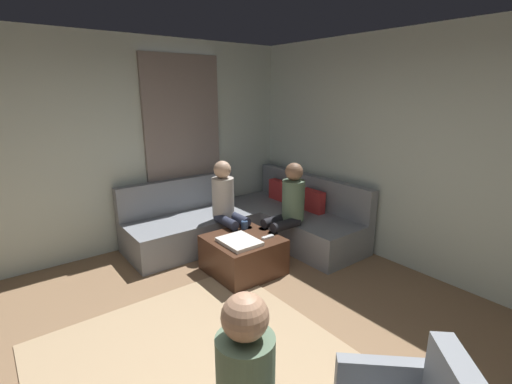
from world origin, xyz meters
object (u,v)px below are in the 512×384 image
Objects in this scene: sectional_couch at (250,221)px; person_on_couch_side at (227,204)px; ottoman at (243,255)px; person_on_couch_back at (287,207)px; coffee_mug at (244,225)px; game_remote at (268,237)px.

sectional_couch is 2.12× the size of person_on_couch_side.
person_on_couch_back is at bearing 89.04° from ottoman.
ottoman is at bearing -39.29° from coffee_mug.
person_on_couch_side is (-0.71, -0.08, 0.23)m from game_remote.
person_on_couch_side reaches higher than ottoman.
person_on_couch_back reaches higher than ottoman.
ottoman is 0.80m from person_on_couch_back.
coffee_mug is (0.46, -0.43, 0.19)m from sectional_couch.
sectional_couch is at bearing 155.55° from game_remote.
person_on_couch_back and person_on_couch_side have the same top height.
sectional_couch is 2.12× the size of person_on_couch_back.
person_on_couch_back is at bearing 134.19° from person_on_couch_side.
game_remote is at bearing 50.71° from ottoman.
person_on_couch_back is (0.01, 0.66, 0.45)m from ottoman.
coffee_mug reaches higher than game_remote.
sectional_couch is at bearing -162.56° from person_on_couch_side.
sectional_couch is at bearing 4.58° from person_on_couch_back.
ottoman is 0.71m from person_on_couch_side.
person_on_couch_back reaches higher than coffee_mug.
ottoman is 8.00× the size of coffee_mug.
person_on_couch_side is at bearing 44.19° from person_on_couch_back.
game_remote reaches higher than ottoman.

